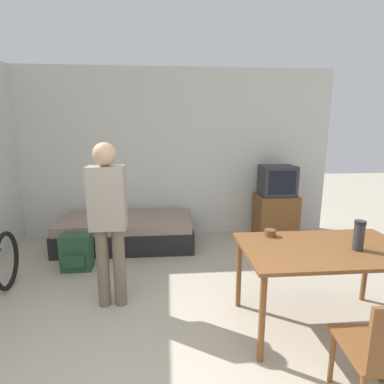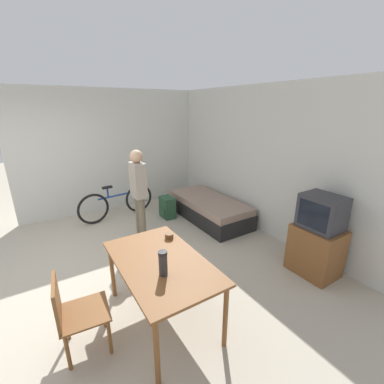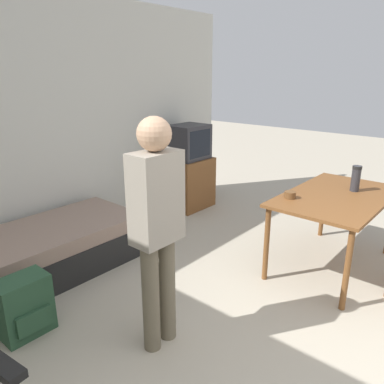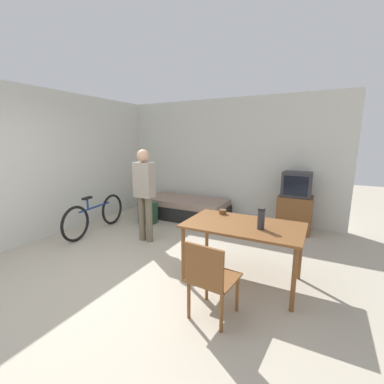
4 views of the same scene
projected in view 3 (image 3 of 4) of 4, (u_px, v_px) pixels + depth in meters
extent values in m
cube|color=silver|center=(51.00, 124.00, 4.02)|extent=(5.54, 0.06, 2.70)
cube|color=black|center=(42.00, 259.00, 3.63)|extent=(1.99, 0.91, 0.31)
cube|color=gray|center=(39.00, 238.00, 3.56)|extent=(1.93, 0.88, 0.14)
cube|color=brown|center=(189.00, 183.00, 5.39)|extent=(0.63, 0.51, 0.71)
cube|color=#2D2D33|center=(189.00, 142.00, 5.21)|extent=(0.53, 0.42, 0.48)
cube|color=black|center=(200.00, 144.00, 5.08)|extent=(0.43, 0.01, 0.37)
cube|color=brown|center=(337.00, 196.00, 3.60)|extent=(1.44, 0.86, 0.03)
cylinder|color=brown|center=(347.00, 270.00, 3.01)|extent=(0.05, 0.05, 0.73)
cylinder|color=brown|center=(267.00, 244.00, 3.47)|extent=(0.05, 0.05, 0.73)
cylinder|color=brown|center=(323.00, 207.00, 4.42)|extent=(0.05, 0.05, 0.73)
cube|color=black|center=(5.00, 369.00, 1.54)|extent=(0.10, 0.21, 0.04)
cylinder|color=#6B604C|center=(151.00, 298.00, 2.57)|extent=(0.12, 0.12, 0.81)
cylinder|color=#6B604C|center=(167.00, 289.00, 2.68)|extent=(0.12, 0.12, 0.81)
cube|color=#9E9384|center=(156.00, 198.00, 2.41)|extent=(0.34, 0.20, 0.61)
sphere|color=tan|center=(154.00, 134.00, 2.28)|extent=(0.22, 0.22, 0.22)
cylinder|color=#2D2D33|center=(356.00, 179.00, 3.67)|extent=(0.09, 0.09, 0.26)
cylinder|color=black|center=(357.00, 167.00, 3.64)|extent=(0.09, 0.09, 0.03)
cylinder|color=brown|center=(290.00, 195.00, 3.49)|extent=(0.11, 0.11, 0.06)
cube|color=#284C33|center=(24.00, 306.00, 2.77)|extent=(0.37, 0.24, 0.46)
cube|color=#284C33|center=(34.00, 321.00, 2.71)|extent=(0.26, 0.03, 0.16)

